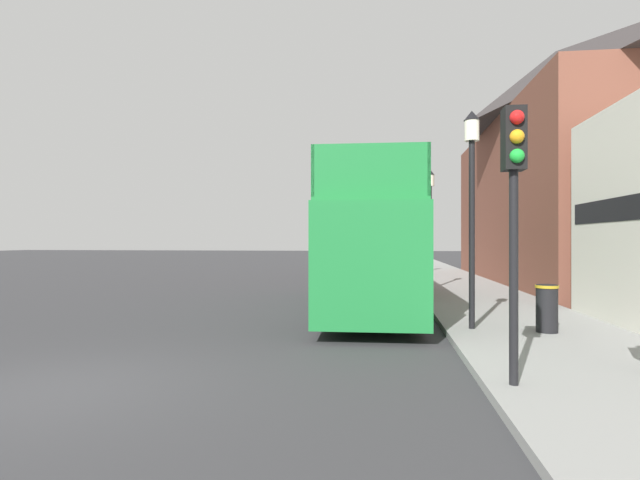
% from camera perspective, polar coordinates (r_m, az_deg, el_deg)
% --- Properties ---
extents(ground_plane, '(144.00, 144.00, 0.00)m').
position_cam_1_polar(ground_plane, '(27.83, -2.36, -4.35)').
color(ground_plane, '#333335').
extents(sidewalk, '(3.94, 108.00, 0.14)m').
position_cam_1_polar(sidewalk, '(24.69, 14.89, -4.73)').
color(sidewalk, gray).
rests_on(sidewalk, ground_plane).
extents(brick_terrace_rear, '(6.00, 18.62, 11.21)m').
position_cam_1_polar(brick_terrace_rear, '(26.77, 25.33, 7.50)').
color(brick_terrace_rear, brown).
rests_on(brick_terrace_rear, ground_plane).
extents(tour_bus, '(2.68, 10.24, 4.10)m').
position_cam_1_polar(tour_bus, '(15.10, 5.78, -0.92)').
color(tour_bus, '#1E7A38').
rests_on(tour_bus, ground_plane).
extents(parked_car_ahead_of_bus, '(1.93, 4.47, 1.41)m').
position_cam_1_polar(parked_car_ahead_of_bus, '(22.79, 7.63, -3.63)').
color(parked_car_ahead_of_bus, silver).
rests_on(parked_car_ahead_of_bus, ground_plane).
extents(traffic_signal, '(0.28, 0.42, 3.75)m').
position_cam_1_polar(traffic_signal, '(7.24, 21.31, 6.25)').
color(traffic_signal, black).
rests_on(traffic_signal, sidewalk).
extents(lamp_post_nearest, '(0.35, 0.35, 4.82)m').
position_cam_1_polar(lamp_post_nearest, '(11.61, 16.96, 6.72)').
color(lamp_post_nearest, black).
rests_on(lamp_post_nearest, sidewalk).
extents(lamp_post_second, '(0.35, 0.35, 4.79)m').
position_cam_1_polar(lamp_post_second, '(20.51, 12.48, 3.73)').
color(lamp_post_second, black).
rests_on(lamp_post_second, sidewalk).
extents(lamp_post_third, '(0.35, 0.35, 4.82)m').
position_cam_1_polar(lamp_post_third, '(29.48, 10.81, 2.62)').
color(lamp_post_third, black).
rests_on(lamp_post_third, sidewalk).
extents(litter_bin, '(0.48, 0.48, 1.01)m').
position_cam_1_polar(litter_bin, '(11.72, 24.50, -6.98)').
color(litter_bin, black).
rests_on(litter_bin, sidewalk).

